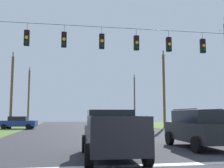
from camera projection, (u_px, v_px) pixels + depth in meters
name	position (u px, v px, depth m)	size (l,w,h in m)	color
stop_bar_stripe	(156.00, 165.00, 9.30)	(15.03, 0.45, 0.01)	white
lane_dash_0	(122.00, 145.00, 15.18)	(0.15, 2.50, 0.01)	white
lane_dash_1	(106.00, 137.00, 21.07)	(0.15, 2.50, 0.01)	white
lane_dash_2	(95.00, 130.00, 29.36)	(0.15, 2.50, 0.01)	white
overhead_signal_span	(121.00, 69.00, 16.81)	(17.74, 0.31, 7.97)	brown
pickup_truck	(111.00, 134.00, 10.91)	(2.43, 5.46, 1.95)	black
suv_black	(199.00, 128.00, 14.02)	(2.22, 4.81, 2.05)	black
distant_car_crossing_white	(211.00, 124.00, 28.14)	(2.11, 4.35, 1.52)	silver
distant_car_oncoming	(18.00, 122.00, 32.27)	(4.45, 2.33, 1.52)	navy
utility_pole_far_right	(164.00, 90.00, 36.00)	(0.33, 1.66, 10.51)	brown
utility_pole_near_left	(135.00, 99.00, 51.39)	(0.27, 1.65, 9.46)	brown
utility_pole_distant_right	(12.00, 91.00, 33.27)	(0.31, 1.71, 9.65)	brown
utility_pole_distant_left	(29.00, 96.00, 48.12)	(0.32, 1.70, 10.39)	brown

